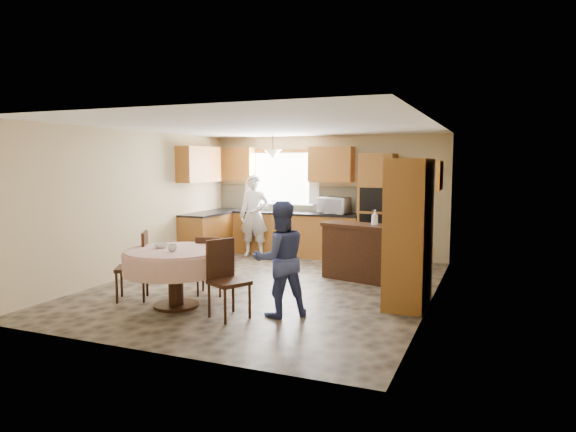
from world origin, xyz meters
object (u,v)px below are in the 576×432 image
Objects in this scene: oven_tower at (377,208)px; chair_left at (137,262)px; person_dining at (280,259)px; sideboard at (359,254)px; cupboard at (409,233)px; chair_back at (210,263)px; person_sink at (254,216)px; dining_table at (175,262)px; chair_right at (225,274)px.

oven_tower reaches higher than chair_left.
sideboard is at bearing -139.94° from person_dining.
oven_tower is at bearing 107.47° from sideboard.
oven_tower is 2.17× the size of chair_left.
cupboard is 2.27× the size of chair_back.
oven_tower is at bearing 110.42° from cupboard.
cupboard is 1.18× the size of person_sink.
sideboard is 2.41m from person_dining.
cupboard reaches higher than dining_table.
chair_left is at bearing 16.46° from chair_back.
oven_tower is 1.25× the size of person_sink.
cupboard is (1.00, -1.21, 0.56)m from sideboard.
person_sink is at bearing 48.50° from chair_right.
dining_table is 0.73m from chair_left.
chair_back is at bearing -83.88° from person_sink.
chair_back is at bearing 94.85° from chair_left.
sideboard is at bearing -87.44° from oven_tower.
cupboard is at bearing 24.25° from dining_table.
chair_right reaches higher than chair_left.
cupboard reaches higher than chair_left.
person_dining is at bearing -85.30° from sideboard.
cupboard is at bearing 179.09° from person_dining.
dining_table is 3.85m from person_sink.
person_sink is at bearing 145.09° from cupboard.
oven_tower is 1.54× the size of dining_table.
person_dining is (-0.42, -2.36, 0.30)m from sideboard.
chair_left is at bearing -121.96° from oven_tower.
person_sink is (-2.49, -0.39, -0.21)m from oven_tower.
person_sink is (-2.56, 1.27, 0.41)m from sideboard.
dining_table is 0.86m from chair_right.
cupboard is 2.88m from chair_back.
dining_table is (-1.89, -2.51, 0.17)m from sideboard.
chair_left is 1.02m from chair_back.
cupboard is 1.45× the size of dining_table.
chair_left is 1.58m from chair_right.
dining_table is (-2.89, -1.30, -0.39)m from cupboard.
person_dining reaches higher than dining_table.
oven_tower is 4.05m from person_dining.
person_sink is at bearing 149.31° from chair_left.
chair_right is at bearing -9.00° from dining_table.
oven_tower is at bearing -134.72° from person_dining.
person_sink is at bearing 100.05° from dining_table.
chair_left is 1.11× the size of chair_back.
sideboard is 0.89× the size of dining_table.
person_dining is (-1.42, -1.14, -0.27)m from cupboard.
chair_back is (0.84, 0.58, -0.05)m from chair_left.
chair_right is at bearing -102.77° from oven_tower.
person_sink is at bearing -99.19° from person_dining.
dining_table is at bearing -33.58° from person_dining.
chair_right is (-0.98, -4.31, -0.52)m from oven_tower.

